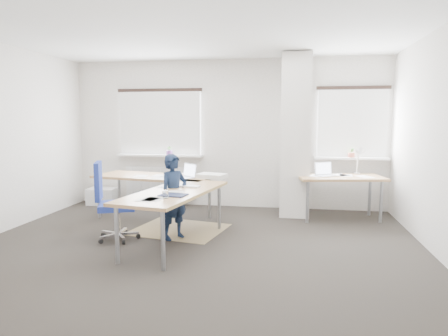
% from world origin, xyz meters
% --- Properties ---
extents(ground, '(6.00, 6.00, 0.00)m').
position_xyz_m(ground, '(0.00, 0.00, 0.00)').
color(ground, '#2A2522').
rests_on(ground, ground).
extents(room_shell, '(6.04, 5.04, 2.82)m').
position_xyz_m(room_shell, '(0.18, 0.45, 1.75)').
color(room_shell, beige).
rests_on(room_shell, ground).
extents(floor_mat, '(1.51, 1.35, 0.01)m').
position_xyz_m(floor_mat, '(-0.44, 0.71, 0.00)').
color(floor_mat, olive).
rests_on(floor_mat, ground).
extents(white_crate, '(0.56, 0.40, 0.32)m').
position_xyz_m(white_crate, '(-2.46, 2.25, 0.16)').
color(white_crate, white).
rests_on(white_crate, ground).
extents(desk_main, '(2.40, 2.98, 0.96)m').
position_xyz_m(desk_main, '(-0.62, 0.69, 0.69)').
color(desk_main, '#9F7D44').
rests_on(desk_main, ground).
extents(desk_side, '(1.50, 0.93, 1.22)m').
position_xyz_m(desk_side, '(2.06, 1.81, 0.69)').
color(desk_side, '#9F7D44').
rests_on(desk_side, ground).
extents(task_chair, '(0.64, 0.62, 1.10)m').
position_xyz_m(task_chair, '(-1.18, 0.05, 0.31)').
color(task_chair, navy).
rests_on(task_chair, ground).
extents(person, '(0.49, 0.52, 1.20)m').
position_xyz_m(person, '(-0.38, 0.25, 0.60)').
color(person, black).
rests_on(person, ground).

